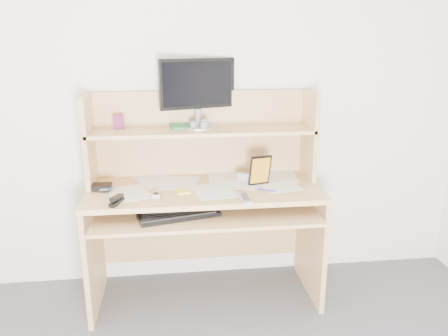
{
  "coord_description": "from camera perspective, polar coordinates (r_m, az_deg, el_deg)",
  "views": [
    {
      "loc": [
        -0.18,
        -1.02,
        1.61
      ],
      "look_at": [
        0.11,
        1.43,
        0.88
      ],
      "focal_mm": 35.0,
      "sensor_mm": 36.0,
      "label": 1
    }
  ],
  "objects": [
    {
      "name": "tv_remote",
      "position": [
        2.43,
        2.73,
        -4.0
      ],
      "size": [
        0.07,
        0.18,
        0.02
      ],
      "primitive_type": "cube",
      "rotation": [
        0.0,
        0.0,
        0.12
      ],
      "color": "#A8A8A2",
      "rests_on": "paper_clutter"
    },
    {
      "name": "chip_stack_a",
      "position": [
        2.66,
        -2.67,
        5.47
      ],
      "size": [
        0.05,
        0.05,
        0.05
      ],
      "primitive_type": "cylinder",
      "rotation": [
        0.0,
        0.0,
        0.34
      ],
      "color": "black",
      "rests_on": "desk"
    },
    {
      "name": "chip_stack_b",
      "position": [
        2.7,
        -2.74,
        5.74
      ],
      "size": [
        0.05,
        0.05,
        0.06
      ],
      "primitive_type": "cylinder",
      "rotation": [
        0.0,
        0.0,
        0.3
      ],
      "color": "white",
      "rests_on": "desk"
    },
    {
      "name": "game_case",
      "position": [
        2.65,
        4.73,
        -0.3
      ],
      "size": [
        0.13,
        0.05,
        0.19
      ],
      "primitive_type": "cube",
      "rotation": [
        0.0,
        0.0,
        0.26
      ],
      "color": "black",
      "rests_on": "paper_clutter"
    },
    {
      "name": "flip_phone",
      "position": [
        2.52,
        -8.86,
        -3.37
      ],
      "size": [
        0.04,
        0.08,
        0.02
      ],
      "primitive_type": "cube",
      "rotation": [
        0.0,
        0.0,
        -0.0
      ],
      "color": "#BCBCBE",
      "rests_on": "paper_clutter"
    },
    {
      "name": "desk",
      "position": [
        2.74,
        -2.66,
        -3.11
      ],
      "size": [
        1.4,
        0.7,
        1.3
      ],
      "color": "tan",
      "rests_on": "floor"
    },
    {
      "name": "keyboard",
      "position": [
        2.48,
        -5.89,
        -6.02
      ],
      "size": [
        0.48,
        0.27,
        0.03
      ],
      "rotation": [
        0.0,
        0.0,
        0.25
      ],
      "color": "black",
      "rests_on": "desk"
    },
    {
      "name": "chip_stack_d",
      "position": [
        2.7,
        -2.42,
        5.76
      ],
      "size": [
        0.04,
        0.04,
        0.06
      ],
      "primitive_type": "cylinder",
      "rotation": [
        0.0,
        0.0,
        0.02
      ],
      "color": "silver",
      "rests_on": "desk"
    },
    {
      "name": "sticky_note_pad",
      "position": [
        2.57,
        -5.35,
        -3.06
      ],
      "size": [
        0.09,
        0.09,
        0.01
      ],
      "primitive_type": "cube",
      "rotation": [
        0.0,
        0.0,
        0.2
      ],
      "color": "#CFDC39",
      "rests_on": "desk"
    },
    {
      "name": "card_box",
      "position": [
        2.77,
        -13.6,
        5.87
      ],
      "size": [
        0.06,
        0.02,
        0.09
      ],
      "primitive_type": "cube",
      "rotation": [
        0.0,
        0.0,
        -0.01
      ],
      "color": "maroon",
      "rests_on": "desk"
    },
    {
      "name": "shelf_book",
      "position": [
        2.76,
        -5.65,
        5.44
      ],
      "size": [
        0.15,
        0.19,
        0.02
      ],
      "primitive_type": "cube",
      "rotation": [
        0.0,
        0.0,
        0.14
      ],
      "color": "#358544",
      "rests_on": "desk"
    },
    {
      "name": "paper_clutter",
      "position": [
        2.65,
        -2.55,
        -2.5
      ],
      "size": [
        1.32,
        0.54,
        0.01
      ],
      "primitive_type": "cube",
      "color": "silver",
      "rests_on": "desk"
    },
    {
      "name": "back_wall",
      "position": [
        2.85,
        -3.16,
        9.11
      ],
      "size": [
        3.6,
        0.04,
        2.5
      ],
      "primitive_type": "cube",
      "color": "white",
      "rests_on": "floor"
    },
    {
      "name": "monitor",
      "position": [
        2.74,
        -3.45,
        9.99
      ],
      "size": [
        0.47,
        0.24,
        0.42
      ],
      "rotation": [
        0.0,
        0.0,
        0.32
      ],
      "color": "#A5A4A9",
      "rests_on": "desk"
    },
    {
      "name": "digital_camera",
      "position": [
        2.72,
        2.75,
        -1.26
      ],
      "size": [
        0.1,
        0.06,
        0.06
      ],
      "primitive_type": "cube",
      "rotation": [
        0.0,
        0.0,
        -0.3
      ],
      "color": "#A7A8AA",
      "rests_on": "paper_clutter"
    },
    {
      "name": "stapler",
      "position": [
        2.45,
        -13.87,
        -4.01
      ],
      "size": [
        0.07,
        0.13,
        0.04
      ],
      "primitive_type": "cube",
      "rotation": [
        0.0,
        0.0,
        -0.34
      ],
      "color": "black",
      "rests_on": "paper_clutter"
    },
    {
      "name": "blue_pen",
      "position": [
        2.59,
        5.46,
        -2.87
      ],
      "size": [
        0.11,
        0.06,
        0.01
      ],
      "primitive_type": "cylinder",
      "rotation": [
        1.57,
        0.0,
        1.11
      ],
      "color": "#1920BE",
      "rests_on": "paper_clutter"
    },
    {
      "name": "wallet",
      "position": [
        2.7,
        -15.68,
        -2.34
      ],
      "size": [
        0.11,
        0.09,
        0.03
      ],
      "primitive_type": "cube",
      "rotation": [
        0.0,
        0.0,
        -0.02
      ],
      "color": "black",
      "rests_on": "paper_clutter"
    },
    {
      "name": "chip_stack_c",
      "position": [
        2.69,
        -3.97,
        5.57
      ],
      "size": [
        0.04,
        0.04,
        0.05
      ],
      "primitive_type": "cylinder",
      "rotation": [
        0.0,
        0.0,
        -0.02
      ],
      "color": "black",
      "rests_on": "desk"
    }
  ]
}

